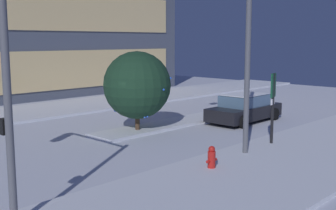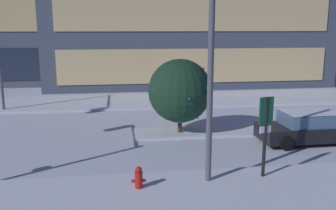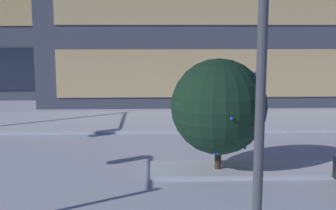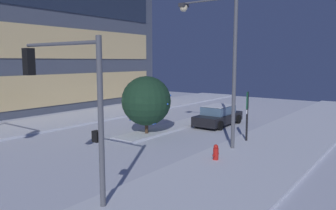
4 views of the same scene
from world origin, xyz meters
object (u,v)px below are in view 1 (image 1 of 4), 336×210
at_px(fire_hydrant, 212,159).
at_px(decorated_tree_median, 137,85).
at_px(parking_info_sign, 273,100).
at_px(car_near, 244,109).
at_px(street_lamp_arched, 227,14).

distance_m(fire_hydrant, decorated_tree_median, 7.05).
height_order(fire_hydrant, parking_info_sign, parking_info_sign).
bearing_deg(fire_hydrant, decorated_tree_median, 68.90).
distance_m(car_near, street_lamp_arched, 8.00).
height_order(parking_info_sign, decorated_tree_median, decorated_tree_median).
xyz_separation_m(street_lamp_arched, fire_hydrant, (-2.40, -1.23, -4.86)).
height_order(street_lamp_arched, fire_hydrant, street_lamp_arched).
bearing_deg(fire_hydrant, parking_info_sign, 4.89).
distance_m(car_near, fire_hydrant, 9.27).
bearing_deg(street_lamp_arched, parking_info_sign, -113.44).
xyz_separation_m(car_near, street_lamp_arched, (-5.83, -3.03, 4.57)).
bearing_deg(parking_info_sign, car_near, -59.05).
height_order(street_lamp_arched, parking_info_sign, street_lamp_arched).
height_order(car_near, fire_hydrant, car_near).
bearing_deg(car_near, decorated_tree_median, 158.82).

